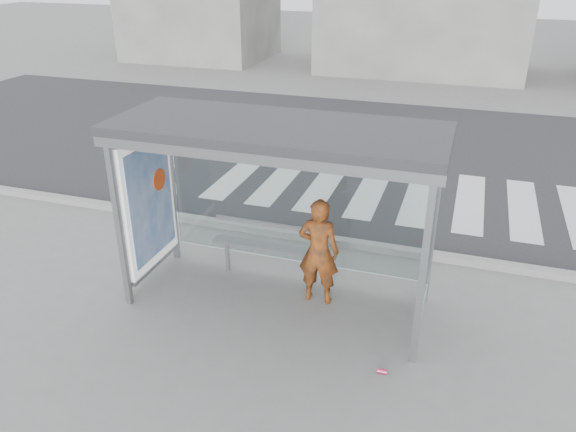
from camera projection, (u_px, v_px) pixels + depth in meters
The scene contains 9 objects.
ground at pixel (278, 301), 8.07m from camera, with size 80.00×80.00×0.00m, color slate.
road at pixel (370, 151), 14.07m from camera, with size 30.00×10.00×0.01m, color #272629.
curb at pixel (315, 238), 9.72m from camera, with size 30.00×0.18×0.12m, color gray.
crosswalk at pixel (395, 193), 11.64m from camera, with size 7.55×3.00×0.00m.
bus_shelter at pixel (252, 168), 7.38m from camera, with size 4.25×1.65×2.62m.
building_center at pixel (426, 7), 22.42m from camera, with size 8.00×5.00×5.00m, color slate.
person at pixel (319, 251), 7.77m from camera, with size 0.58×0.38×1.58m, color orange.
bench at pixel (268, 247), 8.44m from camera, with size 1.73×0.22×0.90m.
soda_can at pixel (382, 371), 6.68m from camera, with size 0.06×0.06×0.12m, color #ED4574.
Camera 1 is at (2.26, -6.37, 4.58)m, focal length 35.00 mm.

